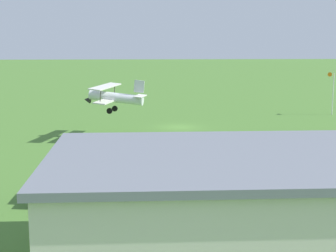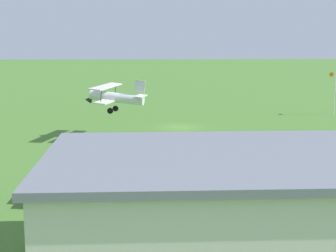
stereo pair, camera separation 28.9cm
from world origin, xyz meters
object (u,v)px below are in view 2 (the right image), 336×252
biplane (114,97)px  car_grey (49,187)px  person_watching_takeoff (168,169)px  windsock (331,77)px

biplane → car_grey: (3.18, 22.29, -3.66)m
biplane → person_watching_takeoff: (-5.03, 17.35, -3.70)m
person_watching_takeoff → windsock: (-24.35, -32.97, 4.52)m
windsock → person_watching_takeoff: bearing=53.6°
biplane → windsock: size_ratio=1.30×
person_watching_takeoff → car_grey: bearing=31.1°
car_grey → windsock: windsock is taller
biplane → car_grey: size_ratio=1.89×
person_watching_takeoff → windsock: size_ratio=0.27×
biplane → person_watching_takeoff: biplane is taller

